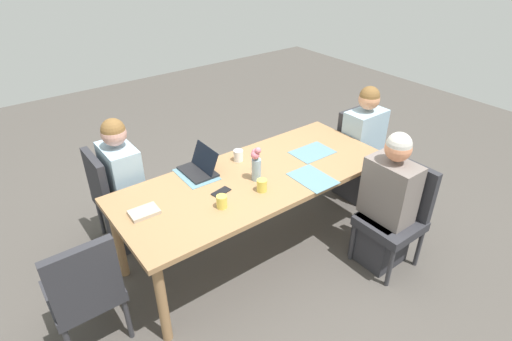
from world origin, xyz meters
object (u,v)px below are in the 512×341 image
Objects in this scene: person_far_left_mid at (125,191)px; chair_head_left_right_near at (84,288)px; chair_far_left_mid at (115,194)px; chair_head_right_left_far at (359,148)px; person_near_left_near at (386,208)px; laptop_far_left_mid at (200,167)px; dining_table at (256,183)px; flower_vase at (256,162)px; person_head_right_left_far at (362,150)px; coffee_mug_centre_left at (262,185)px; phone_black at (221,192)px; coffee_mug_near_right at (238,155)px; coffee_mug_near_left at (222,202)px; chair_near_left_near at (398,211)px; book_red_cover at (144,212)px.

person_far_left_mid reaches higher than chair_head_left_right_near.
chair_far_left_mid is 0.75× the size of person_far_left_mid.
person_far_left_mid is 2.34m from chair_head_right_left_far.
person_near_left_near is 3.73× the size of laptop_far_left_mid.
chair_head_right_left_far is at bearing 51.72° from person_near_left_near.
flower_vase reaches higher than dining_table.
person_head_right_left_far is at bearing -19.26° from chair_far_left_mid.
chair_far_left_mid is at bearing 135.30° from flower_vase.
flower_vase is 3.06× the size of coffee_mug_centre_left.
dining_table is 7.77× the size of flower_vase.
coffee_mug_near_right is at bearing 28.75° from phone_black.
person_far_left_mid is 1.00× the size of person_head_right_left_far.
coffee_mug_near_left is (-0.12, -0.52, 0.00)m from laptop_far_left_mid.
person_near_left_near is 1.33× the size of chair_far_left_mid.
person_near_left_near is at bearing -33.10° from coffee_mug_centre_left.
person_head_right_left_far is 12.45× the size of coffee_mug_near_right.
chair_far_left_mid is 0.10m from person_far_left_mid.
chair_far_left_mid is 1.07m from chair_head_left_right_near.
coffee_mug_near_right is at bearing 45.12° from coffee_mug_near_left.
laptop_far_left_mid is at bearing 174.84° from coffee_mug_near_right.
person_far_left_mid is at bearing 54.29° from chair_head_left_right_near.
chair_head_right_left_far is 1.78m from laptop_far_left_mid.
person_head_right_left_far is at bearing -128.76° from chair_head_right_left_far.
coffee_mug_near_right is at bearing 75.54° from coffee_mug_centre_left.
chair_head_right_left_far is at bearing -7.26° from laptop_far_left_mid.
coffee_mug_near_right is at bearing 125.70° from chair_near_left_near.
chair_far_left_mid is 1.00× the size of chair_head_left_right_near.
coffee_mug_centre_left is at bearing -52.40° from person_far_left_mid.
dining_table is at bearing 23.13° from coffee_mug_near_left.
laptop_far_left_mid reaches higher than chair_head_left_right_near.
person_near_left_near is 1.87m from book_red_cover.
book_red_cover is 0.58m from phone_black.
coffee_mug_near_right is (-0.79, 1.10, 0.29)m from chair_near_left_near.
person_near_left_near is at bearing 141.24° from chair_near_left_near.
coffee_mug_near_right is at bearing -28.35° from person_far_left_mid.
person_near_left_near is 7.97× the size of phone_black.
chair_head_right_left_far is 2.87m from chair_head_left_right_near.
flower_vase is at bearing -5.51° from book_red_cover.
dining_table is 15.23× the size of phone_black.
phone_black is at bearing -175.68° from chair_head_right_left_far.
phone_black is (-1.77, -0.13, 0.25)m from chair_head_right_left_far.
chair_far_left_mid reaches higher than coffee_mug_centre_left.
person_far_left_mid reaches higher than laptop_far_left_mid.
person_head_right_left_far is (0.53, 0.83, 0.03)m from chair_near_left_near.
chair_head_left_right_near is at bearing 162.88° from chair_near_left_near.
laptop_far_left_mid is 1.60× the size of book_red_cover.
dining_table is at bearing 4.17° from chair_head_left_right_near.
person_far_left_mid is at bearing 127.60° from coffee_mug_centre_left.
chair_near_left_near is 0.75× the size of person_head_right_left_far.
coffee_mug_centre_left is (-0.13, -0.49, 0.00)m from coffee_mug_near_right.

